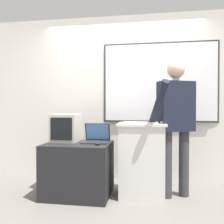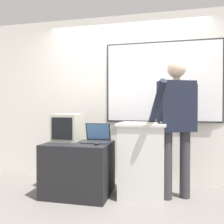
% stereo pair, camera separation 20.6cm
% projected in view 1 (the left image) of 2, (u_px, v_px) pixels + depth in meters
% --- Properties ---
extents(ground_plane, '(30.00, 30.00, 0.00)m').
position_uv_depth(ground_plane, '(114.00, 206.00, 2.75)').
color(ground_plane, slate).
extents(back_wall, '(6.40, 0.17, 2.62)m').
position_uv_depth(back_wall, '(125.00, 97.00, 3.84)').
color(back_wall, silver).
rests_on(back_wall, ground_plane).
extents(lectern_podium, '(0.61, 0.47, 0.95)m').
position_uv_depth(lectern_podium, '(142.00, 160.00, 3.05)').
color(lectern_podium, silver).
rests_on(lectern_podium, ground_plane).
extents(side_desk, '(0.84, 0.68, 0.69)m').
position_uv_depth(side_desk, '(78.00, 169.00, 3.12)').
color(side_desk, black).
rests_on(side_desk, ground_plane).
extents(person_presenter, '(0.62, 0.69, 1.75)m').
position_uv_depth(person_presenter, '(176.00, 117.00, 3.04)').
color(person_presenter, '#333338').
rests_on(person_presenter, ground_plane).
extents(laptop, '(0.35, 0.28, 0.25)m').
position_uv_depth(laptop, '(96.00, 137.00, 3.17)').
color(laptop, '#28282D').
rests_on(laptop, side_desk).
extents(wireless_keyboard, '(0.44, 0.13, 0.02)m').
position_uv_depth(wireless_keyboard, '(140.00, 123.00, 2.99)').
color(wireless_keyboard, beige).
rests_on(wireless_keyboard, lectern_podium).
extents(computer_mouse_by_laptop, '(0.06, 0.10, 0.03)m').
position_uv_depth(computer_mouse_by_laptop, '(98.00, 144.00, 2.94)').
color(computer_mouse_by_laptop, black).
rests_on(computer_mouse_by_laptop, side_desk).
extents(computer_mouse_by_keyboard, '(0.06, 0.10, 0.03)m').
position_uv_depth(computer_mouse_by_keyboard, '(162.00, 122.00, 2.96)').
color(computer_mouse_by_keyboard, '#BCBCC1').
rests_on(computer_mouse_by_keyboard, lectern_podium).
extents(crt_monitor, '(0.36, 0.38, 0.38)m').
position_uv_depth(crt_monitor, '(66.00, 128.00, 3.27)').
color(crt_monitor, '#BCB7A8').
rests_on(crt_monitor, side_desk).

